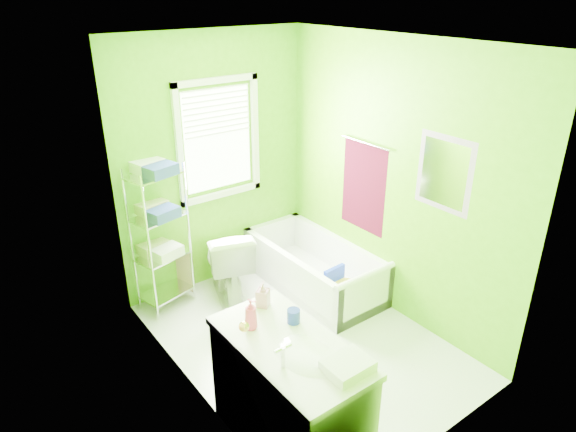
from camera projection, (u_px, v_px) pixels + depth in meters
ground at (301, 340)px, 4.68m from camera, size 2.90×2.90×0.00m
room_envelope at (303, 182)px, 4.04m from camera, size 2.14×2.94×2.62m
window at (218, 133)px, 5.07m from camera, size 0.92×0.05×1.22m
door at (269, 357)px, 2.97m from camera, size 0.09×0.80×2.00m
right_wall_decor at (393, 181)px, 4.68m from camera, size 0.04×1.48×1.17m
bathtub at (316, 274)px, 5.43m from camera, size 0.74×1.58×0.51m
toilet at (227, 262)px, 5.20m from camera, size 0.67×0.88×0.79m
vanity at (290, 393)px, 3.45m from camera, size 0.59×1.15×1.09m
wire_shelf_unit at (160, 222)px, 4.86m from camera, size 0.55×0.45×1.50m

